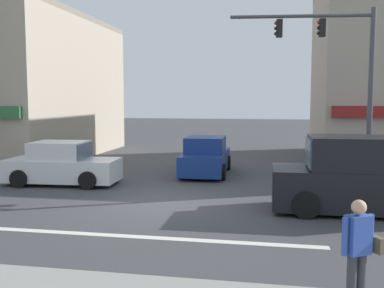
{
  "coord_description": "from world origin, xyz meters",
  "views": [
    {
      "loc": [
        3.33,
        -13.07,
        3.12
      ],
      "look_at": [
        0.51,
        2.0,
        1.6
      ],
      "focal_mm": 42.0,
      "sensor_mm": 36.0,
      "label": 1
    }
  ],
  "objects": [
    {
      "name": "pedestrian_foreground_with_bag",
      "position": [
        4.57,
        -6.33,
        0.95
      ],
      "size": [
        0.66,
        0.48,
        1.67
      ],
      "color": "#333338",
      "rests_on": "ground"
    },
    {
      "name": "traffic_light_mast",
      "position": [
        5.53,
        3.1,
        4.18
      ],
      "size": [
        4.87,
        0.63,
        6.2
      ],
      "color": "#47474C",
      "rests_on": "ground"
    },
    {
      "name": "sedan_crossing_center",
      "position": [
        0.47,
        5.39,
        0.71
      ],
      "size": [
        1.96,
        4.14,
        1.58
      ],
      "color": "navy",
      "rests_on": "ground"
    },
    {
      "name": "lane_marking_stripe",
      "position": [
        0.0,
        -3.5,
        0.0
      ],
      "size": [
        9.0,
        0.24,
        0.01
      ],
      "primitive_type": "cube",
      "color": "silver",
      "rests_on": "ground"
    },
    {
      "name": "sedan_waiting_far",
      "position": [
        -4.4,
        2.16,
        0.71
      ],
      "size": [
        4.19,
        2.05,
        1.58
      ],
      "color": "silver",
      "rests_on": "ground"
    },
    {
      "name": "van_crossing_rightbound",
      "position": [
        5.66,
        -0.23,
        1.01
      ],
      "size": [
        4.63,
        2.09,
        2.11
      ],
      "color": "black",
      "rests_on": "ground"
    },
    {
      "name": "ground_plane",
      "position": [
        0.0,
        0.0,
        0.0
      ],
      "size": [
        120.0,
        120.0,
        0.0
      ],
      "primitive_type": "plane",
      "color": "#3D3D3F"
    }
  ]
}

